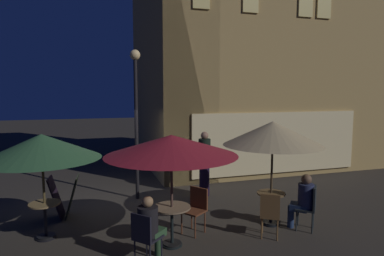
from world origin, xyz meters
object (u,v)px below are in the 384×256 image
patron_seated_1 (303,198)px  menu_sandwich_board (64,197)px  cafe_table_2 (271,203)px  patio_umbrella_0 (42,147)px  cafe_table_0 (45,215)px  patron_seated_0 (150,224)px  cafe_chair_2 (270,212)px  cafe_table_1 (172,217)px  patio_umbrella_2 (273,134)px  street_lamp_near_corner (136,103)px  cafe_chair_0 (145,234)px  cafe_chair_1 (196,206)px  patio_umbrella_1 (171,146)px  cafe_chair_3 (310,204)px  patron_standing_2 (204,163)px

patron_seated_1 → menu_sandwich_board: bearing=16.8°
cafe_table_2 → patio_umbrella_0: (-4.79, 0.72, 1.40)m
cafe_table_0 → patron_seated_0: bearing=-39.5°
cafe_chair_2 → cafe_table_1: bearing=113.6°
patio_umbrella_2 → patron_seated_1: (0.52, -0.45, -1.37)m
street_lamp_near_corner → cafe_table_1: bearing=-85.6°
cafe_table_2 → cafe_table_0: bearing=171.4°
cafe_chair_0 → cafe_chair_1: (1.27, 1.04, 0.02)m
cafe_chair_1 → patron_seated_0: (-1.16, -0.94, 0.11)m
street_lamp_near_corner → patron_seated_1: 4.90m
cafe_table_0 → patio_umbrella_2: patio_umbrella_2 is taller
patio_umbrella_2 → cafe_chair_0: size_ratio=2.53×
cafe_table_0 → cafe_table_1: (2.40, -1.08, 0.07)m
cafe_chair_1 → patron_seated_1: 2.33m
menu_sandwich_board → cafe_table_2: 4.84m
patio_umbrella_2 → patron_seated_0: (-2.90, -0.83, -1.39)m
cafe_chair_2 → patron_seated_1: (0.93, 0.21, 0.13)m
cafe_table_0 → patio_umbrella_1: size_ratio=0.29×
cafe_chair_1 → cafe_table_1: bearing=0.0°
menu_sandwich_board → cafe_chair_0: bearing=-57.1°
cafe_table_1 → cafe_chair_3: (3.02, -0.19, 0.01)m
street_lamp_near_corner → patio_umbrella_0: (-2.16, -2.01, -0.79)m
cafe_chair_2 → patron_standing_2: patron_standing_2 is taller
cafe_chair_2 → cafe_chair_3: bearing=-51.9°
patio_umbrella_1 → patio_umbrella_2: (2.39, 0.36, 0.10)m
cafe_chair_2 → patron_seated_0: 2.50m
cafe_table_1 → cafe_chair_2: size_ratio=0.82×
patio_umbrella_0 → patron_standing_2: 4.51m
street_lamp_near_corner → patron_standing_2: size_ratio=2.22×
menu_sandwich_board → cafe_chair_2: size_ratio=1.03×
cafe_chair_3 → patron_standing_2: (-1.36, 3.00, 0.36)m
cafe_table_2 → cafe_chair_1: size_ratio=0.77×
patio_umbrella_1 → cafe_table_2: bearing=8.6°
cafe_chair_3 → cafe_table_0: bearing=27.9°
street_lamp_near_corner → patio_umbrella_1: 3.18m
cafe_table_1 → cafe_chair_1: (0.65, 0.47, 0.01)m
cafe_table_0 → cafe_chair_3: cafe_chair_3 is taller
patio_umbrella_1 → cafe_table_1: bearing=-97.1°
cafe_chair_1 → patio_umbrella_1: bearing=-0.0°
patron_seated_1 → cafe_table_0: bearing=28.6°
patio_umbrella_0 → cafe_table_1: bearing=-24.3°
street_lamp_near_corner → cafe_chair_1: 3.48m
patio_umbrella_2 → cafe_chair_1: bearing=176.4°
menu_sandwich_board → patron_seated_1: patron_seated_1 is taller
patron_seated_1 → patron_standing_2: (-1.25, 2.90, 0.24)m
cafe_table_1 → cafe_chair_2: (1.98, -0.30, -0.00)m
cafe_chair_1 → cafe_chair_3: (2.37, -0.66, 0.01)m
patio_umbrella_0 → patio_umbrella_1: (2.40, -1.08, 0.08)m
cafe_chair_2 → cafe_chair_3: size_ratio=0.97×
street_lamp_near_corner → cafe_chair_2: bearing=-56.9°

